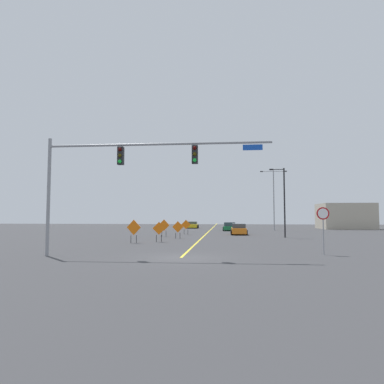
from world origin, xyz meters
TOP-DOWN VIEW (x-y plane):
  - ground at (0.00, 0.00)m, footprint 149.94×149.94m
  - road_centre_stripe at (0.00, 41.65)m, footprint 0.16×83.30m
  - traffic_signal_assembly at (-3.48, -0.01)m, footprint 13.14×0.44m
  - stop_sign at (8.43, 2.33)m, footprint 0.76×0.07m
  - street_lamp_mid_left at (10.10, 35.74)m, footprint 4.15×0.24m
  - street_lamp_far_left at (8.76, 18.62)m, footprint 1.64×0.24m
  - construction_sign_median_near at (-2.41, 16.00)m, footprint 1.18×0.12m
  - construction_sign_left_lane at (-5.41, 9.87)m, footprint 1.31×0.30m
  - construction_sign_left_shoulder at (-4.38, 18.88)m, footprint 1.27×0.25m
  - construction_sign_right_lane at (-3.46, 11.24)m, footprint 1.14×0.27m
  - construction_sign_right_shoulder at (-2.42, 23.41)m, footprint 1.19×0.16m
  - car_orange_near at (4.13, 23.97)m, footprint 1.99×4.26m
  - car_green_approaching at (3.16, 35.15)m, footprint 2.21×4.65m
  - car_yellow_mid at (-3.69, 45.07)m, footprint 2.17×4.36m
  - roadside_building_east at (23.70, 44.41)m, footprint 8.57×7.35m

SIDE VIEW (x-z plane):
  - ground at x=0.00m, z-range 0.00..0.00m
  - road_centre_stripe at x=0.00m, z-range 0.00..0.01m
  - car_yellow_mid at x=-3.69m, z-range -0.04..1.19m
  - car_green_approaching at x=3.16m, z-range -0.03..1.28m
  - car_orange_near at x=4.13m, z-range -0.04..1.32m
  - construction_sign_median_near at x=-2.41m, z-range 0.22..2.00m
  - construction_sign_right_lane at x=-3.46m, z-range 0.23..2.03m
  - construction_sign_right_shoulder at x=-2.42m, z-range 0.23..2.07m
  - construction_sign_left_shoulder at x=-4.38m, z-range 0.24..2.17m
  - construction_sign_left_lane at x=-5.41m, z-range 0.25..2.26m
  - stop_sign at x=8.43m, z-range 0.58..3.46m
  - roadside_building_east at x=23.70m, z-range 0.00..4.50m
  - street_lamp_far_left at x=8.76m, z-range 0.39..7.93m
  - traffic_signal_assembly at x=-3.48m, z-range 1.78..8.74m
  - street_lamp_mid_left at x=10.10m, z-range 0.83..10.33m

